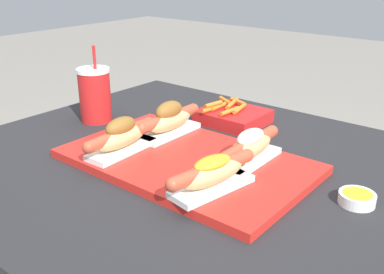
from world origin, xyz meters
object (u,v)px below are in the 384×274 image
at_px(serving_tray, 186,161).
at_px(hot_dog_1, 212,173).
at_px(hot_dog_0, 121,137).
at_px(fries_basket, 233,116).
at_px(sauce_bowl, 357,198).
at_px(drink_cup, 95,95).
at_px(hot_dog_3, 250,147).
at_px(hot_dog_2, 169,120).

relative_size(serving_tray, hot_dog_1, 2.52).
relative_size(hot_dog_0, fries_basket, 1.27).
height_order(hot_dog_1, sauce_bowl, hot_dog_1).
bearing_deg(hot_dog_0, fries_basket, 80.97).
xyz_separation_m(hot_dog_0, drink_cup, (-0.24, 0.13, 0.02)).
height_order(hot_dog_3, sauce_bowl, hot_dog_3).
distance_m(hot_dog_3, fries_basket, 0.29).
bearing_deg(sauce_bowl, serving_tray, -168.63).
height_order(serving_tray, hot_dog_1, hot_dog_1).
relative_size(serving_tray, drink_cup, 2.54).
distance_m(hot_dog_1, hot_dog_2, 0.29).
bearing_deg(drink_cup, fries_basket, 36.50).
distance_m(hot_dog_2, fries_basket, 0.21).
bearing_deg(serving_tray, hot_dog_2, 146.56).
relative_size(hot_dog_0, hot_dog_1, 1.01).
bearing_deg(hot_dog_2, sauce_bowl, -1.03).
bearing_deg(fries_basket, hot_dog_2, -102.23).
relative_size(hot_dog_3, fries_basket, 1.27).
bearing_deg(hot_dog_2, hot_dog_3, -3.19).
xyz_separation_m(hot_dog_1, hot_dog_3, (-0.01, 0.14, 0.00)).
xyz_separation_m(serving_tray, hot_dog_0, (-0.13, -0.07, 0.04)).
height_order(serving_tray, hot_dog_2, hot_dog_2).
bearing_deg(drink_cup, serving_tray, -9.68).
distance_m(serving_tray, fries_basket, 0.29).
distance_m(hot_dog_0, sauce_bowl, 0.49).
bearing_deg(hot_dog_3, hot_dog_0, -152.13).
bearing_deg(hot_dog_1, sauce_bowl, 34.64).
relative_size(hot_dog_1, drink_cup, 1.01).
relative_size(hot_dog_1, sauce_bowl, 3.15).
bearing_deg(hot_dog_3, hot_dog_2, 176.81).
bearing_deg(fries_basket, hot_dog_3, -48.92).
bearing_deg(hot_dog_1, hot_dog_2, 147.39).
height_order(serving_tray, hot_dog_0, hot_dog_0).
height_order(drink_cup, fries_basket, drink_cup).
bearing_deg(sauce_bowl, hot_dog_3, -178.78).
height_order(hot_dog_1, fries_basket, hot_dog_1).
xyz_separation_m(sauce_bowl, fries_basket, (-0.41, 0.21, 0.01)).
distance_m(hot_dog_0, fries_basket, 0.35).
distance_m(sauce_bowl, fries_basket, 0.46).
relative_size(drink_cup, fries_basket, 1.24).
relative_size(sauce_bowl, fries_basket, 0.40).
xyz_separation_m(drink_cup, fries_basket, (0.29, 0.22, -0.05)).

